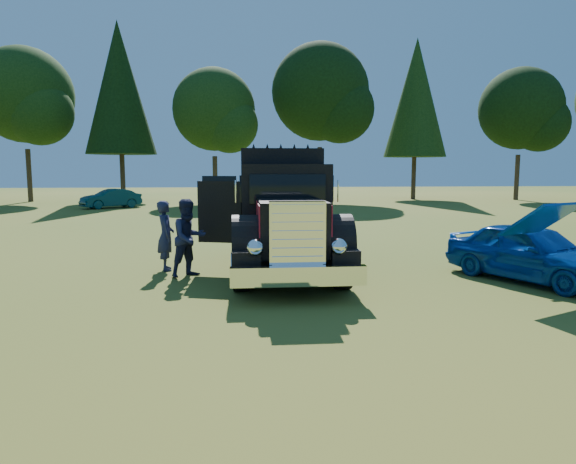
# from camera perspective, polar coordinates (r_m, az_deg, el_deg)

# --- Properties ---
(ground) EXTENTS (120.00, 120.00, 0.00)m
(ground) POSITION_cam_1_polar(r_m,az_deg,el_deg) (10.07, 6.73, -7.37)
(ground) COLOR #305218
(ground) RESTS_ON ground
(treeline) EXTENTS (72.10, 24.04, 13.84)m
(treeline) POSITION_cam_1_polar(r_m,az_deg,el_deg) (37.31, -6.14, 15.03)
(treeline) COLOR #2D2116
(treeline) RESTS_ON ground
(diamond_t_truck) EXTENTS (3.35, 7.16, 3.00)m
(diamond_t_truck) POSITION_cam_1_polar(r_m,az_deg,el_deg) (12.57, -0.52, 1.49)
(diamond_t_truck) COLOR black
(diamond_t_truck) RESTS_ON ground
(hotrod_coupe) EXTENTS (3.05, 4.28, 1.89)m
(hotrod_coupe) POSITION_cam_1_polar(r_m,az_deg,el_deg) (12.61, 25.36, -2.03)
(hotrod_coupe) COLOR #080ABE
(hotrod_coupe) RESTS_ON ground
(spectator_near) EXTENTS (0.54, 0.70, 1.72)m
(spectator_near) POSITION_cam_1_polar(r_m,az_deg,el_deg) (12.95, -13.43, -0.40)
(spectator_near) COLOR #1C2C42
(spectator_near) RESTS_ON ground
(spectator_far) EXTENTS (1.12, 1.08, 1.81)m
(spectator_far) POSITION_cam_1_polar(r_m,az_deg,el_deg) (12.08, -10.95, -0.66)
(spectator_far) COLOR #1B283F
(spectator_far) RESTS_ON ground
(distant_teal_car) EXTENTS (3.72, 3.20, 1.21)m
(distant_teal_car) POSITION_cam_1_polar(r_m,az_deg,el_deg) (34.60, -19.08, 3.54)
(distant_teal_car) COLOR #0A3C3E
(distant_teal_car) RESTS_ON ground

